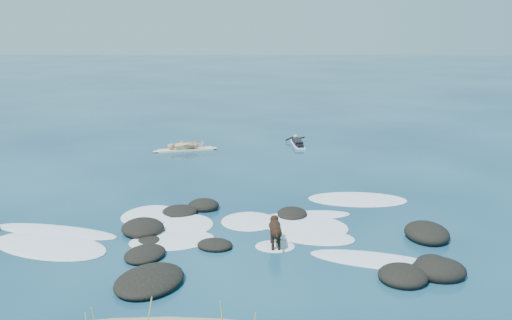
{
  "coord_description": "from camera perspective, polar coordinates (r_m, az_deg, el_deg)",
  "views": [
    {
      "loc": [
        1.91,
        -16.71,
        6.09
      ],
      "look_at": [
        1.76,
        4.0,
        0.9
      ],
      "focal_mm": 40.0,
      "sensor_mm": 36.0,
      "label": 1
    }
  ],
  "objects": [
    {
      "name": "paddling_surfer_rig",
      "position": [
        28.01,
        4.16,
        1.75
      ],
      "size": [
        1.0,
        2.25,
        0.39
      ],
      "rotation": [
        0.0,
        0.0,
        1.67
      ],
      "color": "white",
      "rests_on": "ground"
    },
    {
      "name": "ground",
      "position": [
        17.89,
        -5.78,
        -5.91
      ],
      "size": [
        160.0,
        160.0,
        0.0
      ],
      "primitive_type": "plane",
      "color": "#0A2642",
      "rests_on": "ground"
    },
    {
      "name": "breaking_foam",
      "position": [
        17.07,
        -2.72,
        -6.81
      ],
      "size": [
        13.15,
        7.02,
        0.12
      ],
      "color": "white",
      "rests_on": "ground"
    },
    {
      "name": "dog",
      "position": [
        15.53,
        1.94,
        -6.89
      ],
      "size": [
        0.35,
        1.28,
        0.81
      ],
      "rotation": [
        0.0,
        0.0,
        1.62
      ],
      "color": "black",
      "rests_on": "ground"
    },
    {
      "name": "reef_rocks",
      "position": [
        15.61,
        -3.78,
        -8.47
      ],
      "size": [
        14.68,
        7.43,
        0.62
      ],
      "color": "black",
      "rests_on": "ground"
    },
    {
      "name": "standing_surfer_rig",
      "position": [
        26.86,
        -7.09,
        2.37
      ],
      "size": [
        3.04,
        1.18,
        1.75
      ],
      "rotation": [
        0.0,
        0.0,
        0.26
      ],
      "color": "beige",
      "rests_on": "ground"
    }
  ]
}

